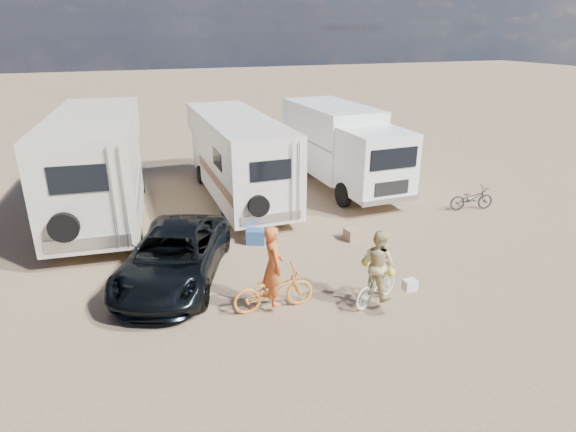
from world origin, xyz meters
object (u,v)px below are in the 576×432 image
object	(u,v)px
rider_man	(273,272)
bike_woman	(377,285)
rider_woman	(378,271)
bike_parked	(472,198)
rv_main	(238,159)
dark_suv	(174,256)
box_truck	(343,149)
cooler	(256,236)
crate	(353,234)
rv_left	(98,168)
bike_man	(273,290)

from	to	relation	value
rider_man	bike_woman	bearing A→B (deg)	-102.08
rider_woman	bike_parked	xyz separation A→B (m)	(6.25, 4.29, -0.41)
rv_main	dark_suv	bearing A→B (deg)	-119.10
box_truck	bike_woman	bearing A→B (deg)	-112.01
rv_main	cooler	distance (m)	4.39
rider_man	cooler	bearing A→B (deg)	-8.77
dark_suv	crate	distance (m)	5.44
rv_main	rv_left	size ratio (longest dim) A/B	0.99
rider_man	crate	bearing A→B (deg)	-49.27
bike_man	rider_woman	bearing A→B (deg)	-102.08
bike_man	bike_parked	size ratio (longest dim) A/B	1.18
dark_suv	rv_main	bearing A→B (deg)	83.25
rv_main	crate	distance (m)	5.54
bike_woman	crate	bearing A→B (deg)	-42.76
rv_left	bike_man	distance (m)	8.30
rv_left	dark_suv	size ratio (longest dim) A/B	1.66
dark_suv	cooler	world-z (taller)	dark_suv
rider_man	rv_left	bearing A→B (deg)	26.97
box_truck	bike_woman	xyz separation A→B (m)	(-3.14, -8.26, -1.12)
box_truck	bike_man	xyz separation A→B (m)	(-5.46, -7.71, -1.07)
cooler	rider_man	bearing A→B (deg)	-77.10
bike_man	rider_man	xyz separation A→B (m)	(0.00, 0.00, 0.44)
rv_left	box_truck	xyz separation A→B (m)	(9.01, 0.31, -0.16)
rider_man	rv_main	bearing A→B (deg)	-7.64
bike_man	rv_main	bearing A→B (deg)	-7.64
bike_parked	cooler	world-z (taller)	bike_parked
dark_suv	cooler	size ratio (longest dim) A/B	8.79
rider_man	rider_woman	size ratio (longest dim) A/B	1.13
rv_left	rider_woman	xyz separation A→B (m)	(5.87, -7.95, -0.90)
rv_main	crate	xyz separation A→B (m)	(2.24, -4.88, -1.35)
rv_left	bike_woman	bearing A→B (deg)	-48.21
rv_main	cooler	world-z (taller)	rv_main
box_truck	bike_parked	size ratio (longest dim) A/B	4.52
rider_man	rider_woman	xyz separation A→B (m)	(2.32, -0.56, -0.11)
rv_left	box_truck	world-z (taller)	rv_left
bike_woman	cooler	bearing A→B (deg)	-2.01
bike_parked	cooler	size ratio (longest dim) A/B	2.92
rv_main	crate	world-z (taller)	rv_main
box_truck	rv_left	bearing A→B (deg)	-179.26
crate	dark_suv	bearing A→B (deg)	-172.57
rv_main	bike_man	bearing A→B (deg)	-98.84
crate	cooler	bearing A→B (deg)	165.40
cooler	rv_left	bearing A→B (deg)	160.69
rv_main	rider_woman	world-z (taller)	rv_main
dark_suv	bike_woman	bearing A→B (deg)	-10.06
rv_main	bike_man	xyz separation A→B (m)	(-1.22, -7.73, -1.03)
bike_parked	box_truck	bearing A→B (deg)	48.42
rider_woman	rider_man	bearing A→B (deg)	52.42
rv_main	bike_woman	xyz separation A→B (m)	(1.10, -8.29, -1.07)
bike_man	cooler	distance (m)	3.65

